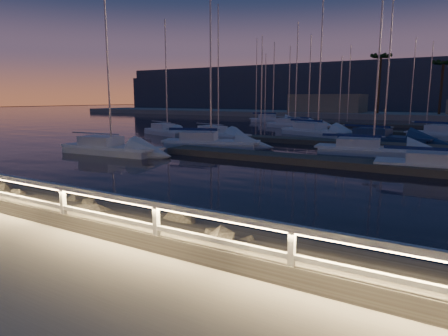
{
  "coord_description": "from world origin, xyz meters",
  "views": [
    {
      "loc": [
        6.36,
        -6.09,
        3.16
      ],
      "look_at": [
        0.22,
        4.0,
        1.08
      ],
      "focal_mm": 32.0,
      "sensor_mm": 36.0,
      "label": 1
    }
  ],
  "objects": [
    {
      "name": "sailboat_e",
      "position": [
        -20.18,
        26.1,
        -0.18
      ],
      "size": [
        6.95,
        4.08,
        11.52
      ],
      "rotation": [
        0.0,
        0.0,
        -0.35
      ],
      "color": "silver",
      "rests_on": "ground"
    },
    {
      "name": "far_shore",
      "position": [
        -0.12,
        74.05,
        0.29
      ],
      "size": [
        160.0,
        14.0,
        5.2
      ],
      "color": "gray",
      "rests_on": "ground"
    },
    {
      "name": "sailboat_b",
      "position": [
        -14.44,
        12.99,
        -0.17
      ],
      "size": [
        7.68,
        2.78,
        12.84
      ],
      "rotation": [
        0.0,
        0.0,
        0.07
      ],
      "color": "silver",
      "rests_on": "ground"
    },
    {
      "name": "ground",
      "position": [
        0.0,
        0.0,
        0.0
      ],
      "size": [
        400.0,
        400.0,
        0.0
      ],
      "primitive_type": "plane",
      "color": "gray",
      "rests_on": "ground"
    },
    {
      "name": "sailboat_a",
      "position": [
        -10.41,
        19.19,
        -0.15
      ],
      "size": [
        7.57,
        4.49,
        12.56
      ],
      "rotation": [
        0.0,
        0.0,
        0.36
      ],
      "color": "silver",
      "rests_on": "ground"
    },
    {
      "name": "sailboat_m",
      "position": [
        -20.19,
        52.1,
        -0.16
      ],
      "size": [
        7.48,
        3.91,
        12.35
      ],
      "rotation": [
        0.0,
        0.0,
        0.27
      ],
      "color": "silver",
      "rests_on": "ground"
    },
    {
      "name": "distant_hills",
      "position": [
        -22.13,
        133.69,
        4.74
      ],
      "size": [
        230.0,
        37.5,
        18.0
      ],
      "color": "#343E51",
      "rests_on": "ground"
    },
    {
      "name": "sailboat_g",
      "position": [
        0.07,
        30.59,
        -0.17
      ],
      "size": [
        8.28,
        3.79,
        13.58
      ],
      "rotation": [
        0.0,
        0.0,
        -0.19
      ],
      "color": "navy",
      "rests_on": "ground"
    },
    {
      "name": "palm_left",
      "position": [
        -8.0,
        72.0,
        10.14
      ],
      "size": [
        3.0,
        3.0,
        11.2
      ],
      "color": "#4D3424",
      "rests_on": "ground"
    },
    {
      "name": "sailboat_i",
      "position": [
        -10.86,
        42.23,
        -0.18
      ],
      "size": [
        6.91,
        3.26,
        11.42
      ],
      "rotation": [
        0.0,
        0.0,
        -0.2
      ],
      "color": "silver",
      "rests_on": "ground"
    },
    {
      "name": "guard_rail",
      "position": [
        -0.07,
        -0.0,
        0.77
      ],
      "size": [
        44.11,
        0.12,
        1.06
      ],
      "color": "white",
      "rests_on": "ground"
    },
    {
      "name": "riprap",
      "position": [
        5.4,
        1.6,
        -0.24
      ],
      "size": [
        32.0,
        3.04,
        1.36
      ],
      "color": "slate",
      "rests_on": "ground"
    },
    {
      "name": "sailboat_c",
      "position": [
        0.91,
        21.74,
        -0.19
      ],
      "size": [
        7.7,
        3.14,
        12.7
      ],
      "rotation": [
        0.0,
        0.0,
        0.12
      ],
      "color": "silver",
      "rests_on": "ground"
    },
    {
      "name": "sailboat_j",
      "position": [
        -6.73,
        33.49,
        -0.14
      ],
      "size": [
        8.55,
        5.29,
        14.17
      ],
      "rotation": [
        0.0,
        0.0,
        -0.39
      ],
      "color": "silver",
      "rests_on": "ground"
    },
    {
      "name": "harbor_water",
      "position": [
        0.0,
        31.22,
        -0.97
      ],
      "size": [
        400.0,
        440.0,
        0.6
      ],
      "color": "black",
      "rests_on": "ground"
    },
    {
      "name": "floating_docks",
      "position": [
        0.0,
        32.5,
        -0.4
      ],
      "size": [
        22.0,
        36.0,
        0.4
      ],
      "color": "#5E564D",
      "rests_on": "ground"
    },
    {
      "name": "palm_center",
      "position": [
        2.0,
        73.0,
        8.78
      ],
      "size": [
        3.0,
        3.0,
        9.7
      ],
      "color": "#4D3424",
      "rests_on": "ground"
    },
    {
      "name": "sailboat_f",
      "position": [
        -13.91,
        25.98,
        -0.18
      ],
      "size": [
        7.42,
        4.2,
        12.21
      ],
      "rotation": [
        0.0,
        0.0,
        -0.32
      ],
      "color": "silver",
      "rests_on": "ground"
    },
    {
      "name": "sailboat_n",
      "position": [
        -12.59,
        42.17,
        -0.16
      ],
      "size": [
        7.92,
        3.58,
        13.05
      ],
      "rotation": [
        0.0,
        0.0,
        -0.18
      ],
      "color": "silver",
      "rests_on": "ground"
    }
  ]
}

